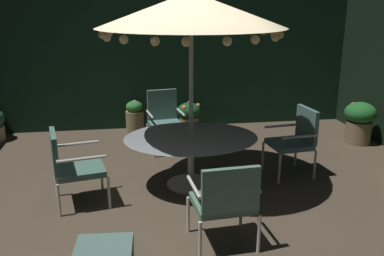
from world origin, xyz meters
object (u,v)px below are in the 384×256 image
(patio_dining_table, at_px, (191,145))
(patio_umbrella, at_px, (191,10))
(potted_plant_front_corner, at_px, (359,121))
(patio_chair_east, at_px, (226,199))
(potted_plant_back_left, at_px, (135,116))
(patio_chair_north, at_px, (164,117))
(potted_plant_left_far, at_px, (189,116))
(ottoman_footrest, at_px, (104,252))
(patio_chair_southeast, at_px, (296,137))
(patio_chair_northeast, at_px, (71,163))

(patio_dining_table, relative_size, patio_umbrella, 0.68)
(patio_dining_table, xyz_separation_m, potted_plant_front_corner, (3.23, 1.34, -0.17))
(patio_chair_east, relative_size, potted_plant_front_corner, 1.26)
(patio_umbrella, relative_size, potted_plant_back_left, 4.26)
(patio_chair_north, relative_size, potted_plant_front_corner, 1.35)
(potted_plant_front_corner, distance_m, potted_plant_back_left, 4.14)
(patio_dining_table, bearing_deg, patio_chair_north, 98.10)
(potted_plant_left_far, bearing_deg, ottoman_footrest, -107.43)
(patio_dining_table, bearing_deg, patio_chair_east, -85.97)
(patio_dining_table, bearing_deg, ottoman_footrest, -118.11)
(patio_chair_east, bearing_deg, potted_plant_left_far, 86.77)
(patio_chair_north, bearing_deg, patio_dining_table, -81.90)
(patio_umbrella, xyz_separation_m, ottoman_footrest, (-1.08, -2.03, -1.99))
(patio_umbrella, relative_size, ottoman_footrest, 4.98)
(potted_plant_back_left, bearing_deg, patio_chair_southeast, -47.11)
(patio_chair_northeast, bearing_deg, potted_plant_back_left, 74.00)
(patio_chair_southeast, xyz_separation_m, potted_plant_front_corner, (1.67, 1.16, -0.15))
(patio_chair_northeast, bearing_deg, ottoman_footrest, -74.94)
(patio_chair_north, xyz_separation_m, ottoman_footrest, (-0.86, -3.59, -0.22))
(patio_chair_southeast, bearing_deg, potted_plant_left_far, 117.74)
(ottoman_footrest, height_order, potted_plant_left_far, potted_plant_left_far)
(patio_umbrella, height_order, potted_plant_front_corner, patio_umbrella)
(patio_chair_northeast, xyz_separation_m, patio_chair_east, (1.65, -1.25, 0.00))
(patio_chair_north, relative_size, patio_chair_east, 1.07)
(patio_dining_table, height_order, potted_plant_left_far, patio_dining_table)
(ottoman_footrest, height_order, potted_plant_front_corner, potted_plant_front_corner)
(potted_plant_left_far, height_order, potted_plant_back_left, potted_plant_back_left)
(potted_plant_left_far, bearing_deg, potted_plant_back_left, 173.74)
(potted_plant_left_far, bearing_deg, patio_umbrella, -97.73)
(patio_chair_north, distance_m, potted_plant_back_left, 1.19)
(patio_chair_northeast, height_order, ottoman_footrest, patio_chair_northeast)
(patio_umbrella, height_order, patio_chair_east, patio_umbrella)
(patio_umbrella, height_order, patio_chair_north, patio_umbrella)
(potted_plant_front_corner, bearing_deg, potted_plant_back_left, 161.99)
(patio_umbrella, relative_size, potted_plant_left_far, 4.61)
(patio_chair_east, xyz_separation_m, potted_plant_front_corner, (3.12, 2.91, -0.13))
(patio_chair_southeast, height_order, potted_plant_back_left, patio_chair_southeast)
(patio_umbrella, bearing_deg, potted_plant_back_left, 105.02)
(potted_plant_left_far, distance_m, potted_plant_back_left, 1.05)
(patio_dining_table, height_order, potted_plant_front_corner, potted_plant_front_corner)
(patio_chair_north, bearing_deg, potted_plant_back_left, 114.37)
(patio_dining_table, bearing_deg, potted_plant_left_far, 82.27)
(patio_chair_northeast, bearing_deg, patio_chair_southeast, 9.06)
(patio_chair_northeast, xyz_separation_m, patio_chair_southeast, (3.11, 0.50, 0.02))
(patio_umbrella, distance_m, patio_chair_southeast, 2.37)
(patio_chair_east, distance_m, potted_plant_front_corner, 4.27)
(patio_chair_east, bearing_deg, potted_plant_front_corner, 43.01)
(patio_chair_north, distance_m, patio_chair_east, 3.14)
(patio_chair_northeast, relative_size, potted_plant_back_left, 1.55)
(patio_chair_east, relative_size, potted_plant_back_left, 1.52)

